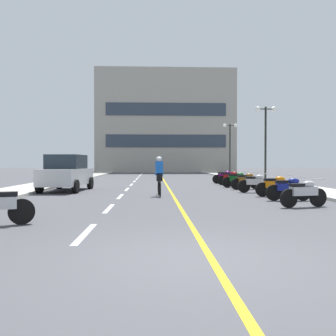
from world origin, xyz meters
TOP-DOWN VIEW (x-y plane):
  - ground_plane at (0.00, 21.00)m, footprint 140.00×140.00m
  - curb_left at (-7.20, 24.00)m, footprint 2.40×72.00m
  - curb_right at (7.20, 24.00)m, footprint 2.40×72.00m
  - lane_dash_0 at (-2.00, 2.00)m, footprint 0.14×2.20m
  - lane_dash_1 at (-2.00, 6.00)m, footprint 0.14×2.20m
  - lane_dash_2 at (-2.00, 10.00)m, footprint 0.14×2.20m
  - lane_dash_3 at (-2.00, 14.00)m, footprint 0.14×2.20m
  - lane_dash_4 at (-2.00, 18.00)m, footprint 0.14×2.20m
  - lane_dash_5 at (-2.00, 22.00)m, footprint 0.14×2.20m
  - lane_dash_6 at (-2.00, 26.00)m, footprint 0.14×2.20m
  - lane_dash_7 at (-2.00, 30.00)m, footprint 0.14×2.20m
  - lane_dash_8 at (-2.00, 34.00)m, footprint 0.14×2.20m
  - lane_dash_9 at (-2.00, 38.00)m, footprint 0.14×2.20m
  - lane_dash_10 at (-2.00, 42.00)m, footprint 0.14×2.20m
  - lane_dash_11 at (-2.00, 46.00)m, footprint 0.14×2.20m
  - centre_line_yellow at (0.25, 24.00)m, footprint 0.12×66.00m
  - office_building at (1.22, 49.09)m, footprint 19.76×8.30m
  - street_lamp_mid at (7.09, 19.26)m, footprint 1.46×0.36m
  - street_lamp_far at (7.15, 31.06)m, footprint 1.46×0.36m
  - parked_car_near at (-4.95, 13.08)m, footprint 2.16×4.31m
  - motorcycle_1 at (4.23, 6.07)m, footprint 1.67×0.68m
  - motorcycle_2 at (4.47, 8.01)m, footprint 1.70×0.60m
  - motorcycle_3 at (4.53, 9.67)m, footprint 1.70×0.60m
  - motorcycle_4 at (4.26, 11.69)m, footprint 1.70×0.60m
  - motorcycle_5 at (4.32, 13.67)m, footprint 1.69×0.61m
  - motorcycle_6 at (4.18, 15.19)m, footprint 1.70×0.60m
  - motorcycle_7 at (4.30, 17.35)m, footprint 1.68×0.66m
  - motorcycle_8 at (4.26, 19.04)m, footprint 1.70×0.60m
  - cyclist_rider at (-0.35, 10.15)m, footprint 0.42×1.77m

SIDE VIEW (x-z plane):
  - ground_plane at x=0.00m, z-range 0.00..0.00m
  - lane_dash_0 at x=-2.00m, z-range 0.00..0.01m
  - lane_dash_1 at x=-2.00m, z-range 0.00..0.01m
  - lane_dash_2 at x=-2.00m, z-range 0.00..0.01m
  - lane_dash_3 at x=-2.00m, z-range 0.00..0.01m
  - lane_dash_4 at x=-2.00m, z-range 0.00..0.01m
  - lane_dash_5 at x=-2.00m, z-range 0.00..0.01m
  - lane_dash_6 at x=-2.00m, z-range 0.00..0.01m
  - lane_dash_7 at x=-2.00m, z-range 0.00..0.01m
  - lane_dash_8 at x=-2.00m, z-range 0.00..0.01m
  - lane_dash_9 at x=-2.00m, z-range 0.00..0.01m
  - lane_dash_10 at x=-2.00m, z-range 0.00..0.01m
  - lane_dash_11 at x=-2.00m, z-range 0.00..0.01m
  - centre_line_yellow at x=0.25m, z-range 0.00..0.01m
  - curb_left at x=-7.20m, z-range 0.00..0.12m
  - curb_right at x=7.20m, z-range 0.00..0.12m
  - motorcycle_1 at x=4.23m, z-range 0.01..0.93m
  - motorcycle_2 at x=4.47m, z-range 0.01..0.93m
  - motorcycle_3 at x=4.53m, z-range 0.01..0.93m
  - motorcycle_4 at x=4.26m, z-range 0.01..0.93m
  - motorcycle_5 at x=4.32m, z-range 0.01..0.93m
  - motorcycle_6 at x=4.18m, z-range 0.01..0.93m
  - motorcycle_7 at x=4.30m, z-range 0.01..0.93m
  - motorcycle_8 at x=4.26m, z-range 0.01..0.93m
  - cyclist_rider at x=-0.35m, z-range 0.03..1.74m
  - parked_car_near at x=-4.95m, z-range 0.01..1.83m
  - street_lamp_mid at x=7.09m, z-range 1.31..6.45m
  - street_lamp_far at x=7.15m, z-range 1.32..6.53m
  - office_building at x=1.22m, z-range 0.00..14.59m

